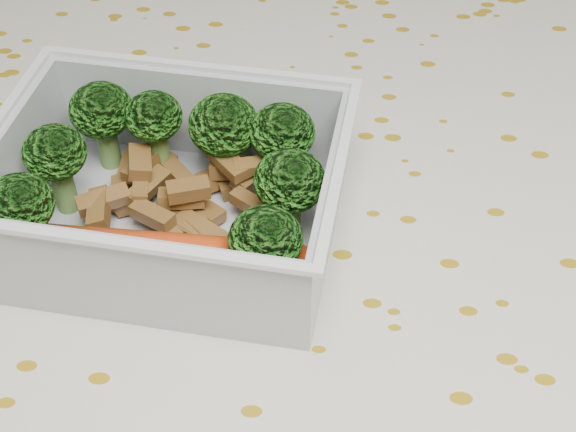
{
  "coord_description": "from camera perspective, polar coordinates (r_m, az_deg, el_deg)",
  "views": [
    {
      "loc": [
        0.02,
        -0.27,
        1.05
      ],
      "look_at": [
        0.0,
        -0.0,
        0.78
      ],
      "focal_mm": 50.0,
      "sensor_mm": 36.0,
      "label": 1
    }
  ],
  "objects": [
    {
      "name": "dining_table",
      "position": [
        0.46,
        -0.26,
        -9.71
      ],
      "size": [
        1.4,
        0.9,
        0.75
      ],
      "color": "brown",
      "rests_on": "ground"
    },
    {
      "name": "tablecloth",
      "position": [
        0.42,
        -0.28,
        -5.76
      ],
      "size": [
        1.46,
        0.96,
        0.19
      ],
      "color": "beige",
      "rests_on": "dining_table"
    },
    {
      "name": "lunch_container",
      "position": [
        0.39,
        -8.3,
        0.93
      ],
      "size": [
        0.18,
        0.15,
        0.06
      ],
      "color": "silver",
      "rests_on": "tablecloth"
    },
    {
      "name": "broccoli_florets",
      "position": [
        0.39,
        -7.57,
        4.07
      ],
      "size": [
        0.15,
        0.12,
        0.05
      ],
      "color": "#608C3F",
      "rests_on": "lunch_container"
    },
    {
      "name": "meat_pile",
      "position": [
        0.41,
        -7.77,
        1.74
      ],
      "size": [
        0.1,
        0.07,
        0.03
      ],
      "color": "brown",
      "rests_on": "lunch_container"
    },
    {
      "name": "sausage",
      "position": [
        0.37,
        -9.3,
        -2.89
      ],
      "size": [
        0.15,
        0.03,
        0.02
      ],
      "color": "#B73710",
      "rests_on": "lunch_container"
    }
  ]
}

